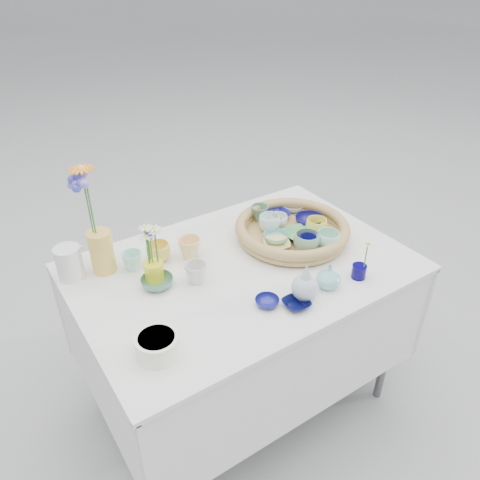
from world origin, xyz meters
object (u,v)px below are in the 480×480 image
display_table (242,397)px  wicker_tray (292,230)px  bud_vase_seafoam (329,277)px  tall_vase_yellow (102,252)px

display_table → wicker_tray: size_ratio=2.66×
display_table → bud_vase_seafoam: bearing=-57.1°
display_table → wicker_tray: bearing=10.1°
tall_vase_yellow → display_table: bearing=-30.3°
display_table → bud_vase_seafoam: 0.88m
display_table → wicker_tray: wicker_tray is taller
bud_vase_seafoam → tall_vase_yellow: bearing=139.4°
display_table → tall_vase_yellow: (-0.45, 0.26, 0.85)m
bud_vase_seafoam → wicker_tray: bearing=73.1°
wicker_tray → bud_vase_seafoam: (-0.10, -0.33, 0.01)m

